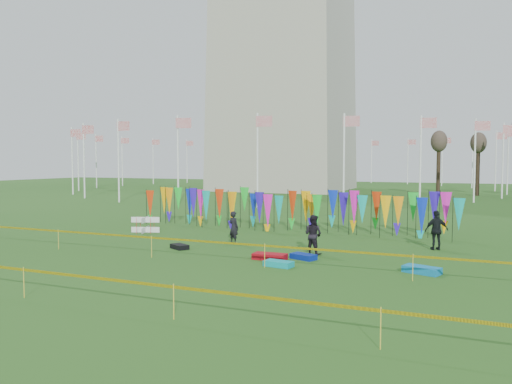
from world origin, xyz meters
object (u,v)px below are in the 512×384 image
at_px(person_left, 234,228).
at_px(person_mid, 313,235).
at_px(kite_bag_turquoise, 279,264).
at_px(kite_bag_teal, 422,270).
at_px(person_right, 437,230).
at_px(kite_bag_black, 180,247).
at_px(kite_bag_red, 270,256).
at_px(kite_bag_blue, 303,257).
at_px(box_kite, 145,225).

distance_m(person_left, person_mid, 4.39).
height_order(kite_bag_turquoise, kite_bag_teal, kite_bag_teal).
height_order(person_left, kite_bag_turquoise, person_left).
distance_m(person_right, kite_bag_black, 11.47).
bearing_deg(kite_bag_black, person_right, 21.72).
relative_size(person_right, kite_bag_turquoise, 1.65).
height_order(person_left, kite_bag_red, person_left).
distance_m(kite_bag_black, kite_bag_teal, 10.47).
distance_m(person_right, kite_bag_blue, 6.50).
height_order(person_left, person_right, person_right).
bearing_deg(kite_bag_turquoise, kite_bag_blue, 76.01).
bearing_deg(box_kite, person_right, 2.20).
distance_m(person_mid, kite_bag_teal, 5.01).
distance_m(kite_bag_red, kite_bag_teal, 5.81).
height_order(person_mid, kite_bag_red, person_mid).
xyz_separation_m(kite_bag_turquoise, kite_bag_red, (-0.79, 1.11, 0.02)).
bearing_deg(kite_bag_red, kite_bag_turquoise, -54.49).
relative_size(kite_bag_red, kite_bag_teal, 1.07).
bearing_deg(kite_bag_teal, box_kite, 163.06).
distance_m(kite_bag_blue, kite_bag_teal, 4.66).
bearing_deg(kite_bag_red, person_mid, 54.56).
bearing_deg(kite_bag_teal, kite_bag_blue, 170.22).
xyz_separation_m(person_mid, kite_bag_blue, (-0.05, -1.18, -0.73)).
bearing_deg(kite_bag_black, person_left, 53.23).
relative_size(person_left, kite_bag_blue, 1.53).
relative_size(box_kite, kite_bag_teal, 0.71).
distance_m(kite_bag_blue, kite_bag_red, 1.36).
relative_size(person_right, kite_bag_blue, 1.72).
xyz_separation_m(kite_bag_turquoise, kite_bag_teal, (5.02, 0.91, 0.01)).
bearing_deg(kite_bag_blue, person_left, 151.38).
bearing_deg(kite_bag_black, box_kite, 140.64).
xyz_separation_m(box_kite, kite_bag_black, (4.46, -3.65, -0.34)).
bearing_deg(person_left, kite_bag_blue, 172.83).
distance_m(kite_bag_turquoise, kite_bag_teal, 5.10).
relative_size(person_mid, person_right, 0.95).
xyz_separation_m(kite_bag_black, kite_bag_teal, (10.44, -0.88, 0.02)).
relative_size(person_left, person_right, 0.89).
xyz_separation_m(kite_bag_blue, kite_bag_black, (-5.84, 0.09, -0.00)).
relative_size(box_kite, kite_bag_turquoise, 0.83).
bearing_deg(person_right, kite_bag_red, 14.17).
xyz_separation_m(person_right, kite_bag_blue, (-4.79, -4.32, -0.77)).
relative_size(box_kite, kite_bag_red, 0.66).
bearing_deg(kite_bag_blue, kite_bag_red, -153.78).
height_order(kite_bag_turquoise, kite_bag_black, kite_bag_turquoise).
xyz_separation_m(person_left, kite_bag_black, (-1.64, -2.20, -0.68)).
xyz_separation_m(box_kite, kite_bag_turquoise, (9.87, -5.45, -0.34)).
relative_size(person_left, person_mid, 0.93).
xyz_separation_m(box_kite, kite_bag_teal, (14.89, -4.54, -0.32)).
bearing_deg(kite_bag_teal, kite_bag_red, 178.10).
height_order(person_right, kite_bag_turquoise, person_right).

